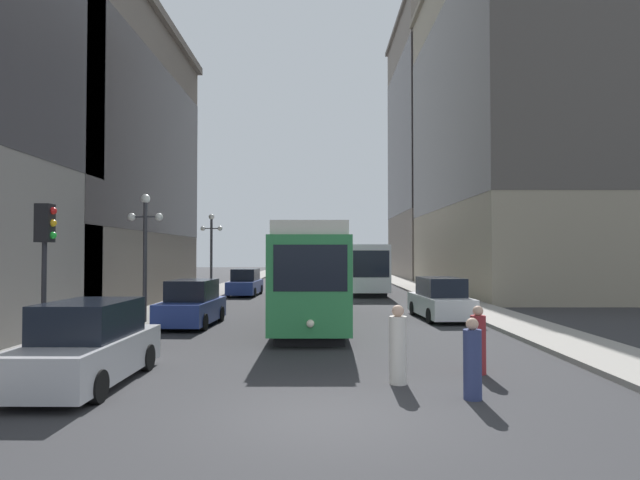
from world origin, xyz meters
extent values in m
plane|color=#303033|center=(0.00, 0.00, 0.00)|extent=(200.00, 200.00, 0.00)
cube|color=gray|center=(-7.79, 40.00, 0.07)|extent=(2.60, 120.00, 0.15)
cube|color=gray|center=(7.79, 40.00, 0.07)|extent=(2.60, 120.00, 0.15)
cube|color=black|center=(-0.41, 13.66, 0.17)|extent=(2.27, 13.41, 0.35)
cube|color=#2D8447|center=(-0.41, 13.66, 1.90)|extent=(2.67, 14.58, 3.10)
cube|color=black|center=(-0.41, 13.66, 2.60)|extent=(2.70, 14.00, 1.08)
cube|color=silver|center=(-0.41, 13.66, 3.67)|extent=(2.46, 14.29, 0.44)
cube|color=black|center=(-0.37, 6.40, 2.44)|extent=(2.21, 0.09, 1.40)
sphere|color=#F2EACC|center=(-0.37, 6.33, 0.80)|extent=(0.24, 0.24, 0.24)
cube|color=black|center=(3.13, 30.23, 0.17)|extent=(2.24, 11.52, 0.35)
cube|color=silver|center=(3.13, 30.23, 1.90)|extent=(2.62, 12.52, 3.10)
cube|color=black|center=(3.13, 30.23, 2.44)|extent=(2.65, 12.02, 1.30)
cube|color=black|center=(3.16, 24.00, 2.21)|extent=(2.30, 0.09, 1.71)
cylinder|color=black|center=(-6.11, 10.38, 0.32)|extent=(0.21, 0.65, 0.64)
cylinder|color=black|center=(-5.98, 12.99, 0.32)|extent=(0.21, 0.65, 0.64)
cylinder|color=black|center=(-4.40, 10.29, 0.32)|extent=(0.21, 0.65, 0.64)
cylinder|color=black|center=(-4.27, 12.90, 0.32)|extent=(0.21, 0.65, 0.64)
cube|color=navy|center=(-5.19, 11.64, 0.60)|extent=(2.01, 4.30, 0.84)
cube|color=black|center=(-5.18, 11.74, 1.42)|extent=(1.70, 2.39, 0.80)
cylinder|color=black|center=(-6.10, 25.16, 0.32)|extent=(0.20, 0.65, 0.64)
cylinder|color=black|center=(-5.99, 28.07, 0.32)|extent=(0.20, 0.65, 0.64)
cylinder|color=black|center=(-4.39, 25.10, 0.32)|extent=(0.20, 0.65, 0.64)
cylinder|color=black|center=(-4.28, 28.01, 0.32)|extent=(0.20, 0.65, 0.64)
cube|color=navy|center=(-5.19, 26.58, 0.60)|extent=(1.97, 4.76, 0.84)
cube|color=black|center=(-5.18, 26.70, 1.42)|extent=(1.68, 2.64, 0.80)
cylinder|color=black|center=(5.95, 15.36, 0.32)|extent=(0.22, 0.65, 0.64)
cylinder|color=black|center=(6.13, 12.41, 0.32)|extent=(0.22, 0.65, 0.64)
cylinder|color=black|center=(4.25, 15.26, 0.32)|extent=(0.22, 0.65, 0.64)
cylinder|color=black|center=(4.42, 12.31, 0.32)|extent=(0.22, 0.65, 0.64)
cube|color=silver|center=(5.19, 13.84, 0.60)|extent=(2.08, 4.87, 0.84)
cube|color=black|center=(5.20, 13.72, 1.42)|extent=(1.74, 2.71, 0.80)
cylinder|color=black|center=(-6.06, 0.91, 0.32)|extent=(0.19, 0.64, 0.64)
cylinder|color=black|center=(-6.03, 3.70, 0.32)|extent=(0.19, 0.64, 0.64)
cylinder|color=black|center=(-4.35, 0.89, 0.32)|extent=(0.19, 0.64, 0.64)
cylinder|color=black|center=(-4.32, 3.68, 0.32)|extent=(0.19, 0.64, 0.64)
cube|color=#B2B2B7|center=(-5.19, 2.29, 0.60)|extent=(1.85, 4.52, 0.84)
cube|color=black|center=(-5.19, 2.40, 1.42)|extent=(1.61, 2.49, 0.80)
cylinder|color=navy|center=(2.93, 1.16, 0.69)|extent=(0.36, 0.36, 1.37)
sphere|color=tan|center=(2.93, 1.16, 1.48)|extent=(0.24, 0.24, 0.24)
cylinder|color=beige|center=(1.64, 2.38, 0.74)|extent=(0.39, 0.39, 1.49)
sphere|color=tan|center=(1.64, 2.38, 1.60)|extent=(0.27, 0.27, 0.27)
cylinder|color=maroon|center=(3.70, 3.34, 0.70)|extent=(0.36, 0.36, 1.39)
sphere|color=tan|center=(3.70, 3.34, 1.50)|extent=(0.25, 0.25, 0.25)
cylinder|color=#232328|center=(-6.89, 3.68, 2.13)|extent=(0.12, 0.12, 3.95)
cube|color=black|center=(-6.89, 3.68, 3.63)|extent=(0.36, 0.36, 0.95)
sphere|color=red|center=(-6.69, 3.68, 3.93)|extent=(0.18, 0.18, 0.18)
sphere|color=gold|center=(-6.69, 3.68, 3.63)|extent=(0.18, 0.18, 0.18)
sphere|color=green|center=(-6.69, 3.68, 3.32)|extent=(0.18, 0.18, 0.18)
cylinder|color=#333338|center=(-7.09, 11.72, 2.53)|extent=(0.16, 0.16, 4.76)
sphere|color=white|center=(-7.09, 11.72, 5.08)|extent=(0.36, 0.36, 0.36)
sphere|color=white|center=(-7.64, 11.72, 4.34)|extent=(0.31, 0.31, 0.31)
sphere|color=white|center=(-6.54, 11.72, 4.34)|extent=(0.31, 0.31, 0.31)
cube|color=#333338|center=(-7.09, 11.72, 4.34)|extent=(1.10, 0.06, 0.06)
cylinder|color=#333338|center=(-7.09, 24.51, 2.61)|extent=(0.16, 0.16, 4.93)
sphere|color=white|center=(-7.09, 24.51, 5.24)|extent=(0.36, 0.36, 0.36)
sphere|color=white|center=(-7.64, 24.51, 4.49)|extent=(0.31, 0.31, 0.31)
sphere|color=white|center=(-6.54, 24.51, 4.49)|extent=(0.31, 0.31, 0.31)
cube|color=#333338|center=(-7.09, 24.51, 4.49)|extent=(1.10, 0.06, 0.06)
cube|color=slate|center=(-16.28, 19.84, 8.03)|extent=(14.38, 18.17, 16.06)
cube|color=#3D3838|center=(-16.28, 19.84, 8.83)|extent=(14.42, 18.21, 9.64)
cube|color=#685F56|center=(-16.28, 19.84, 16.31)|extent=(14.98, 18.77, 0.50)
cube|color=gray|center=(16.34, 30.29, 12.55)|extent=(14.50, 23.15, 25.10)
cube|color=#494440|center=(16.34, 30.29, 13.81)|extent=(14.54, 23.19, 15.06)
cube|color=slate|center=(15.44, 52.01, 14.82)|extent=(12.71, 18.28, 29.64)
cube|color=#3D3838|center=(15.44, 52.01, 16.30)|extent=(12.75, 18.32, 17.79)
cube|color=#685F56|center=(15.44, 52.01, 29.89)|extent=(13.31, 18.88, 0.50)
camera|label=1|loc=(-0.08, -9.26, 2.88)|focal=29.47mm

